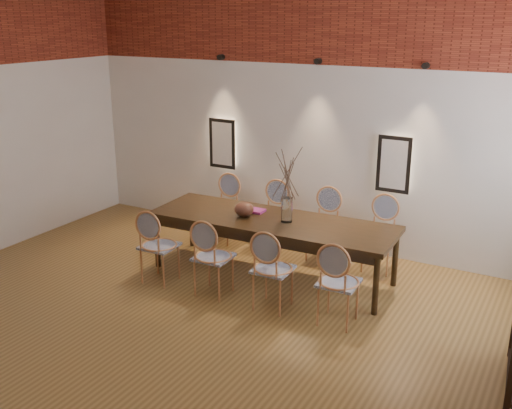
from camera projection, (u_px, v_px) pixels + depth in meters
The scene contains 21 objects.
floor at pixel (149, 353), 5.83m from camera, with size 7.00×7.00×0.02m, color olive.
wall_back at pixel (307, 101), 8.16m from camera, with size 7.00×0.10×4.00m, color silver.
brick_band_back at pixel (307, 5), 7.72m from camera, with size 7.00×0.02×1.50m, color maroon.
niche_left at pixel (223, 143), 8.90m from camera, with size 0.36×0.06×0.66m, color #FFEAC6.
niche_right at pixel (394, 164), 7.69m from camera, with size 0.36×0.06×0.66m, color #FFEAC6.
spot_fixture_left at pixel (221, 57), 8.49m from camera, with size 0.08×0.08×0.10m, color black.
spot_fixture_mid at pixel (318, 61), 7.79m from camera, with size 0.08×0.08×0.10m, color black.
spot_fixture_right at pixel (426, 66), 7.14m from camera, with size 0.08×0.08×0.10m, color black.
dining_table at pixel (272, 248), 7.42m from camera, with size 3.04×0.98×0.75m, color #332110.
chair_near_a at pixel (159, 246), 7.23m from camera, with size 0.44×0.44×0.94m, color tan, non-canonical shape.
chair_near_b at pixel (213, 257), 6.90m from camera, with size 0.44×0.44×0.94m, color tan, non-canonical shape.
chair_near_c at pixel (273, 269), 6.58m from camera, with size 0.44×0.44×0.94m, color tan, non-canonical shape.
chair_near_d at pixel (339, 282), 6.25m from camera, with size 0.44×0.44×0.94m, color tan, non-canonical shape.
chair_far_a at pixel (223, 210), 8.54m from camera, with size 0.44×0.44×0.94m, color tan, non-canonical shape.
chair_far_b at pixel (271, 218), 8.21m from camera, with size 0.44×0.44×0.94m, color tan, non-canonical shape.
chair_far_c at pixel (323, 226), 7.88m from camera, with size 0.44×0.44×0.94m, color tan, non-canonical shape.
chair_far_d at pixel (380, 236), 7.55m from camera, with size 0.44×0.44×0.94m, color tan, non-canonical shape.
vase at pixel (287, 210), 7.18m from camera, with size 0.14×0.14×0.30m, color silver.
dried_branches at pixel (287, 173), 7.04m from camera, with size 0.50×0.50×0.70m, color #483527, non-canonical shape.
bowl at pixel (244, 209), 7.39m from camera, with size 0.24×0.24×0.18m, color #562C1D.
book at pixel (254, 210), 7.58m from camera, with size 0.26×0.18×0.03m, color #912674.
Camera 1 is at (3.41, -3.94, 3.16)m, focal length 42.00 mm.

